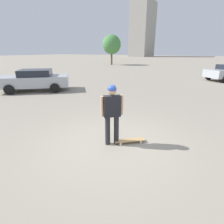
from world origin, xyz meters
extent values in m
plane|color=gray|center=(0.00, 0.00, 0.00)|extent=(220.00, 220.00, 0.00)
cylinder|color=#262628|center=(0.09, -0.09, 0.43)|extent=(0.15, 0.15, 0.87)
cylinder|color=#262628|center=(-0.09, 0.09, 0.43)|extent=(0.15, 0.15, 0.87)
cube|color=black|center=(0.00, 0.00, 1.17)|extent=(0.47, 0.48, 0.60)
cylinder|color=tan|center=(0.19, -0.20, 1.18)|extent=(0.08, 0.08, 0.57)
cylinder|color=tan|center=(-0.19, 0.20, 1.18)|extent=(0.08, 0.08, 0.57)
sphere|color=tan|center=(0.00, 0.00, 1.60)|extent=(0.24, 0.24, 0.24)
sphere|color=#2D4799|center=(0.00, 0.00, 1.65)|extent=(0.25, 0.25, 0.25)
cube|color=tan|center=(-0.31, 0.44, 0.08)|extent=(0.75, 0.82, 0.01)
cylinder|color=silver|center=(-0.02, 0.28, 0.04)|extent=(0.07, 0.08, 0.07)
cylinder|color=silver|center=(-0.19, 0.13, 0.04)|extent=(0.07, 0.08, 0.07)
cylinder|color=silver|center=(-0.43, 0.74, 0.04)|extent=(0.07, 0.08, 0.07)
cylinder|color=silver|center=(-0.60, 0.59, 0.04)|extent=(0.07, 0.08, 0.07)
cube|color=#ADB2B7|center=(-3.74, -8.27, 0.66)|extent=(4.34, 4.57, 0.70)
cube|color=#1E232D|center=(-3.81, -8.19, 1.22)|extent=(2.58, 2.61, 0.42)
cylinder|color=black|center=(-2.13, -8.68, 0.31)|extent=(0.56, 0.60, 0.62)
cylinder|color=black|center=(-3.53, -9.92, 0.31)|extent=(0.56, 0.60, 0.62)
cylinder|color=black|center=(-3.94, -6.62, 0.31)|extent=(0.56, 0.60, 0.62)
cylinder|color=black|center=(-5.35, -7.86, 0.31)|extent=(0.56, 0.60, 0.62)
cylinder|color=black|center=(-15.21, 1.89, 0.34)|extent=(0.65, 0.60, 0.69)
cube|color=#9E998E|center=(-82.40, -30.65, 12.24)|extent=(14.58, 8.07, 24.47)
cylinder|color=brown|center=(-27.14, -15.78, 1.27)|extent=(0.36, 0.36, 2.54)
sphere|color=#478442|center=(-27.14, -15.78, 3.80)|extent=(3.58, 3.58, 3.58)
camera|label=1|loc=(3.99, 2.31, 2.61)|focal=28.00mm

